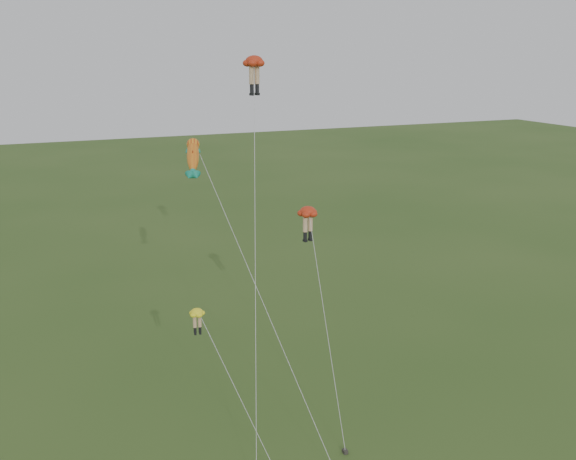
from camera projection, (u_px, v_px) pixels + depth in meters
name	position (u px, v px, depth m)	size (l,w,h in m)	color
ground	(293.00, 457.00, 37.81)	(300.00, 300.00, 0.00)	#2E4B1A
legs_kite_red_high	(254.00, 70.00, 41.23)	(5.66, 13.40, 22.84)	red
legs_kite_red_mid	(308.00, 218.00, 41.88)	(1.91, 8.75, 13.33)	red
legs_kite_yellow	(202.00, 324.00, 34.55)	(4.10, 3.89, 9.76)	yellow
fish_kite	(194.00, 157.00, 41.96)	(5.20, 14.46, 17.79)	orange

